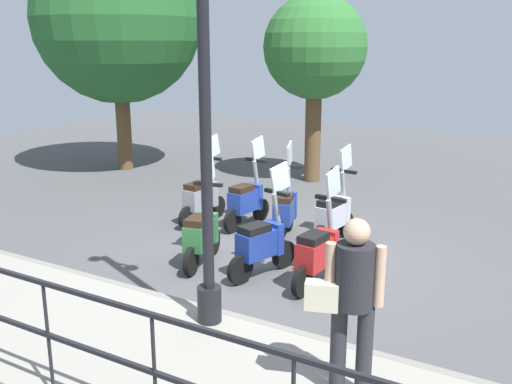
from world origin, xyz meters
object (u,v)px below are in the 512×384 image
at_px(lamp_post_near, 206,143).
at_px(scooter_far_1, 285,209).
at_px(tree_large, 117,19).
at_px(scooter_far_0, 334,214).
at_px(tree_distant, 315,49).
at_px(scooter_far_2, 247,200).
at_px(scooter_near_2, 202,233).
at_px(scooter_near_0, 319,251).
at_px(pedestrian_with_bag, 351,295).
at_px(scooter_far_3, 202,197).
at_px(scooter_near_1, 262,242).

height_order(lamp_post_near, scooter_far_1, lamp_post_near).
bearing_deg(tree_large, scooter_far_1, -114.75).
xyz_separation_m(tree_large, scooter_far_0, (-2.57, -6.68, -3.17)).
relative_size(tree_distant, scooter_far_2, 2.69).
xyz_separation_m(tree_large, scooter_near_2, (-4.35, -5.39, -3.17)).
bearing_deg(scooter_near_0, scooter_far_2, 56.98).
xyz_separation_m(pedestrian_with_bag, scooter_far_3, (3.74, 4.13, -0.60)).
relative_size(scooter_near_1, scooter_far_0, 1.00).
bearing_deg(scooter_near_0, scooter_near_1, 100.36).
relative_size(pedestrian_with_bag, scooter_near_0, 1.03).
relative_size(lamp_post_near, pedestrian_with_bag, 2.78).
xyz_separation_m(scooter_near_2, scooter_far_0, (1.79, -1.29, 0.00)).
bearing_deg(scooter_far_1, scooter_far_3, 74.38).
bearing_deg(pedestrian_with_bag, tree_large, 34.20).
bearing_deg(tree_distant, tree_large, 103.98).
height_order(tree_distant, scooter_near_1, tree_distant).
distance_m(lamp_post_near, scooter_near_1, 2.37).
bearing_deg(pedestrian_with_bag, scooter_far_2, 22.08).
xyz_separation_m(pedestrian_with_bag, tree_distant, (7.63, 3.78, 1.89)).
xyz_separation_m(lamp_post_near, tree_large, (5.96, 6.62, 1.54)).
bearing_deg(tree_large, scooter_far_3, -122.69).
bearing_deg(scooter_near_0, tree_large, 65.54).
bearing_deg(scooter_near_0, tree_distant, 31.17).
distance_m(scooter_near_2, scooter_far_0, 2.20).
xyz_separation_m(scooter_near_0, scooter_far_3, (1.47, 2.87, 0.00)).
bearing_deg(pedestrian_with_bag, scooter_far_3, 29.72).
relative_size(pedestrian_with_bag, scooter_far_2, 1.03).
distance_m(scooter_near_0, scooter_far_1, 1.95).
distance_m(tree_large, scooter_far_0, 7.83).
bearing_deg(scooter_far_0, scooter_far_2, 94.63).
bearing_deg(scooter_far_0, scooter_near_0, -158.02).
relative_size(scooter_near_1, scooter_far_3, 1.00).
relative_size(lamp_post_near, tree_large, 0.78).
relative_size(lamp_post_near, scooter_far_2, 2.88).
height_order(scooter_near_1, scooter_far_1, same).
distance_m(scooter_far_1, scooter_far_2, 0.87).
bearing_deg(pedestrian_with_bag, scooter_near_2, 36.63).
distance_m(scooter_near_1, scooter_near_2, 0.94).
height_order(pedestrian_with_bag, scooter_far_1, pedestrian_with_bag).
bearing_deg(tree_large, tree_distant, -76.02).
bearing_deg(lamp_post_near, scooter_far_3, 36.06).
distance_m(scooter_near_2, scooter_far_2, 1.87).
bearing_deg(tree_distant, lamp_post_near, -164.39).
height_order(tree_large, scooter_near_1, tree_large).
bearing_deg(scooter_near_1, scooter_far_1, 32.52).
xyz_separation_m(scooter_near_2, scooter_far_1, (1.64, -0.50, 0.00)).
distance_m(pedestrian_with_bag, scooter_far_0, 4.31).
bearing_deg(tree_distant, pedestrian_with_bag, -153.67).
xyz_separation_m(pedestrian_with_bag, scooter_far_1, (3.76, 2.51, -0.60)).
height_order(scooter_near_2, scooter_far_3, same).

